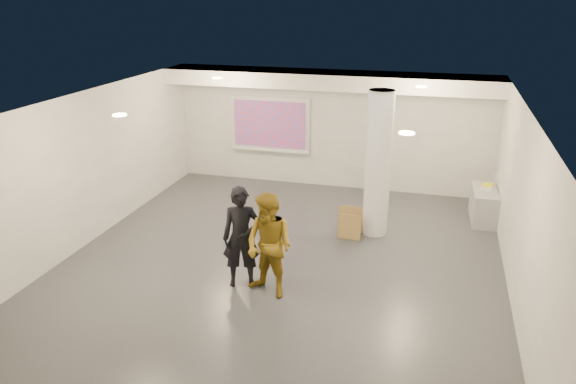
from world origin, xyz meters
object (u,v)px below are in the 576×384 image
(credenza, at_px, (484,205))
(man, at_px, (269,246))
(projection_screen, at_px, (270,125))
(woman, at_px, (241,237))
(column, at_px, (378,164))

(credenza, height_order, man, man)
(projection_screen, xyz_separation_m, credenza, (5.32, -1.35, -1.17))
(woman, relative_size, man, 1.00)
(credenza, bearing_deg, projection_screen, 163.42)
(credenza, relative_size, woman, 0.69)
(column, height_order, projection_screen, column)
(projection_screen, bearing_deg, column, -40.56)
(credenza, bearing_deg, column, -151.90)
(credenza, bearing_deg, woman, -137.62)
(column, xyz_separation_m, projection_screen, (-3.10, 2.65, 0.03))
(credenza, distance_m, man, 5.64)
(column, xyz_separation_m, woman, (-1.93, -2.81, -0.62))
(projection_screen, xyz_separation_m, woman, (1.17, -5.46, -0.64))
(credenza, height_order, woman, woman)
(credenza, xyz_separation_m, man, (-3.60, -4.31, 0.53))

